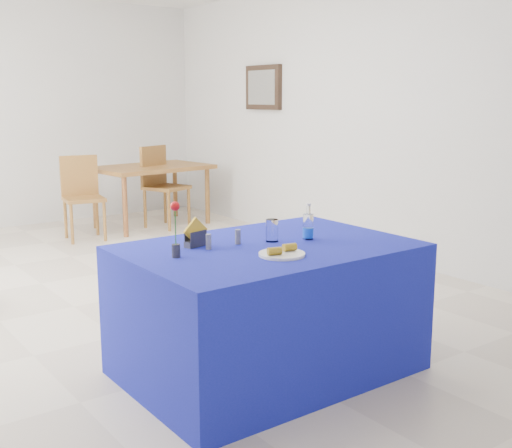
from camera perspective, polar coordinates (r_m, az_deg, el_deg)
The scene contains 16 objects.
floor at distance 5.37m, azimuth -10.30°, elevation -6.13°, with size 7.00×7.00×0.00m, color beige.
room_shell at distance 5.14m, azimuth -10.99°, elevation 12.83°, with size 7.00×7.00×7.00m.
picture_frame at distance 7.80m, azimuth 0.66°, elevation 12.04°, with size 0.06×0.64×0.52m, color black.
picture_art at distance 7.78m, azimuth 0.51°, elevation 12.04°, with size 0.02×0.52×0.40m, color #998C66.
plate at distance 3.40m, azimuth 2.32°, elevation -2.70°, with size 0.25×0.25×0.01m, color white.
drinking_glass at distance 3.72m, azimuth 1.43°, elevation -0.58°, with size 0.07×0.07×0.13m, color white.
salt_shaker at distance 3.54m, azimuth -4.24°, elevation -1.58°, with size 0.03×0.03×0.09m, color slate.
pepper_shaker at distance 3.66m, azimuth -1.62°, elevation -1.14°, with size 0.03×0.03×0.09m, color slate.
blue_table at distance 3.75m, azimuth 1.06°, elevation -7.55°, with size 1.60×1.10×0.76m.
water_bottle at distance 3.79m, azimuth 4.66°, elevation -0.31°, with size 0.06×0.06×0.21m.
napkin_holder at distance 3.61m, azimuth -5.40°, elevation -1.23°, with size 0.15×0.08×0.17m.
rose_vase at distance 3.36m, azimuth -7.17°, elevation -0.58°, with size 0.05×0.05×0.30m.
oak_table at distance 8.06m, azimuth -9.29°, elevation 4.59°, with size 1.48×1.04×0.76m.
chair_bg_left at distance 7.51m, azimuth -15.23°, elevation 2.83°, with size 0.48×0.48×0.94m.
chair_bg_right at distance 8.03m, azimuth -8.47°, elevation 3.86°, with size 0.58×0.58×1.00m.
banana_pieces at distance 3.39m, azimuth 2.36°, elevation -2.24°, with size 0.20×0.08×0.04m.
Camera 1 is at (-2.22, -4.63, 1.58)m, focal length 45.00 mm.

